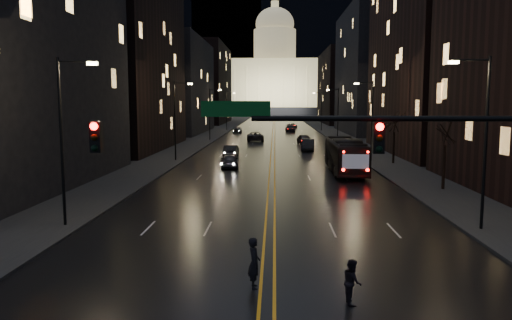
# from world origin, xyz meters

# --- Properties ---
(ground) EXTENTS (900.00, 900.00, 0.00)m
(ground) POSITION_xyz_m (0.00, 0.00, 0.00)
(ground) COLOR black
(ground) RESTS_ON ground
(road) EXTENTS (20.00, 320.00, 0.02)m
(road) POSITION_xyz_m (0.00, 130.00, 0.01)
(road) COLOR black
(road) RESTS_ON ground
(sidewalk_left) EXTENTS (8.00, 320.00, 0.16)m
(sidewalk_left) POSITION_xyz_m (-14.00, 130.00, 0.08)
(sidewalk_left) COLOR black
(sidewalk_left) RESTS_ON ground
(sidewalk_right) EXTENTS (8.00, 320.00, 0.16)m
(sidewalk_right) POSITION_xyz_m (14.00, 130.00, 0.08)
(sidewalk_right) COLOR black
(sidewalk_right) RESTS_ON ground
(center_line) EXTENTS (0.62, 320.00, 0.01)m
(center_line) POSITION_xyz_m (0.00, 130.00, 0.03)
(center_line) COLOR orange
(center_line) RESTS_ON road
(building_left_mid) EXTENTS (12.00, 30.00, 28.00)m
(building_left_mid) POSITION_xyz_m (-21.00, 54.00, 14.00)
(building_left_mid) COLOR black
(building_left_mid) RESTS_ON ground
(building_left_far) EXTENTS (12.00, 34.00, 20.00)m
(building_left_far) POSITION_xyz_m (-21.00, 92.00, 10.00)
(building_left_far) COLOR black
(building_left_far) RESTS_ON ground
(building_left_dist) EXTENTS (12.00, 40.00, 24.00)m
(building_left_dist) POSITION_xyz_m (-21.00, 140.00, 12.00)
(building_left_dist) COLOR black
(building_left_dist) RESTS_ON ground
(building_right_tall) EXTENTS (12.00, 30.00, 38.00)m
(building_right_tall) POSITION_xyz_m (21.00, 50.00, 19.00)
(building_right_tall) COLOR black
(building_right_tall) RESTS_ON ground
(building_right_mid) EXTENTS (12.00, 34.00, 26.00)m
(building_right_mid) POSITION_xyz_m (21.00, 92.00, 13.00)
(building_right_mid) COLOR black
(building_right_mid) RESTS_ON ground
(building_right_dist) EXTENTS (12.00, 40.00, 22.00)m
(building_right_dist) POSITION_xyz_m (21.00, 140.00, 11.00)
(building_right_dist) COLOR black
(building_right_dist) RESTS_ON ground
(mountain_ridge) EXTENTS (520.00, 60.00, 130.00)m
(mountain_ridge) POSITION_xyz_m (40.00, 380.00, 65.00)
(mountain_ridge) COLOR black
(mountain_ridge) RESTS_ON ground
(capitol) EXTENTS (90.00, 50.00, 58.50)m
(capitol) POSITION_xyz_m (0.00, 250.00, 17.15)
(capitol) COLOR black
(capitol) RESTS_ON ground
(traffic_signal) EXTENTS (17.29, 0.45, 7.00)m
(traffic_signal) POSITION_xyz_m (5.91, -0.00, 5.10)
(traffic_signal) COLOR black
(traffic_signal) RESTS_ON ground
(streetlamp_right_near) EXTENTS (2.13, 0.25, 9.00)m
(streetlamp_right_near) POSITION_xyz_m (10.81, 10.00, 5.08)
(streetlamp_right_near) COLOR black
(streetlamp_right_near) RESTS_ON ground
(streetlamp_left_near) EXTENTS (2.13, 0.25, 9.00)m
(streetlamp_left_near) POSITION_xyz_m (-10.81, 10.00, 5.08)
(streetlamp_left_near) COLOR black
(streetlamp_left_near) RESTS_ON ground
(streetlamp_right_mid) EXTENTS (2.13, 0.25, 9.00)m
(streetlamp_right_mid) POSITION_xyz_m (10.81, 40.00, 5.08)
(streetlamp_right_mid) COLOR black
(streetlamp_right_mid) RESTS_ON ground
(streetlamp_left_mid) EXTENTS (2.13, 0.25, 9.00)m
(streetlamp_left_mid) POSITION_xyz_m (-10.81, 40.00, 5.08)
(streetlamp_left_mid) COLOR black
(streetlamp_left_mid) RESTS_ON ground
(streetlamp_right_far) EXTENTS (2.13, 0.25, 9.00)m
(streetlamp_right_far) POSITION_xyz_m (10.81, 70.00, 5.08)
(streetlamp_right_far) COLOR black
(streetlamp_right_far) RESTS_ON ground
(streetlamp_left_far) EXTENTS (2.13, 0.25, 9.00)m
(streetlamp_left_far) POSITION_xyz_m (-10.81, 70.00, 5.08)
(streetlamp_left_far) COLOR black
(streetlamp_left_far) RESTS_ON ground
(streetlamp_right_dist) EXTENTS (2.13, 0.25, 9.00)m
(streetlamp_right_dist) POSITION_xyz_m (10.81, 100.00, 5.08)
(streetlamp_right_dist) COLOR black
(streetlamp_right_dist) RESTS_ON ground
(streetlamp_left_dist) EXTENTS (2.13, 0.25, 9.00)m
(streetlamp_left_dist) POSITION_xyz_m (-10.81, 100.00, 5.08)
(streetlamp_left_dist) COLOR black
(streetlamp_left_dist) RESTS_ON ground
(tree_right_mid) EXTENTS (2.40, 2.40, 6.65)m
(tree_right_mid) POSITION_xyz_m (13.00, 22.00, 4.53)
(tree_right_mid) COLOR black
(tree_right_mid) RESTS_ON ground
(tree_right_far) EXTENTS (2.40, 2.40, 6.65)m
(tree_right_far) POSITION_xyz_m (13.00, 38.00, 4.53)
(tree_right_far) COLOR black
(tree_right_far) RESTS_ON ground
(bus) EXTENTS (2.82, 11.76, 3.27)m
(bus) POSITION_xyz_m (6.95, 31.48, 1.64)
(bus) COLOR black
(bus) RESTS_ON ground
(oncoming_car_a) EXTENTS (2.23, 4.48, 1.47)m
(oncoming_car_a) POSITION_xyz_m (-4.36, 34.32, 0.73)
(oncoming_car_a) COLOR black
(oncoming_car_a) RESTS_ON ground
(oncoming_car_b) EXTENTS (1.64, 4.47, 1.46)m
(oncoming_car_b) POSITION_xyz_m (-5.09, 44.77, 0.73)
(oncoming_car_b) COLOR black
(oncoming_car_b) RESTS_ON ground
(oncoming_car_c) EXTENTS (3.13, 6.04, 1.63)m
(oncoming_car_c) POSITION_xyz_m (-3.12, 69.28, 0.81)
(oncoming_car_c) COLOR black
(oncoming_car_c) RESTS_ON ground
(oncoming_car_d) EXTENTS (1.94, 4.66, 1.35)m
(oncoming_car_d) POSITION_xyz_m (-7.82, 90.87, 0.67)
(oncoming_car_d) COLOR black
(oncoming_car_d) RESTS_ON ground
(receding_car_a) EXTENTS (2.14, 5.04, 1.62)m
(receding_car_a) POSITION_xyz_m (4.82, 52.67, 0.81)
(receding_car_a) COLOR black
(receding_car_a) RESTS_ON ground
(receding_car_b) EXTENTS (2.53, 4.94, 1.61)m
(receding_car_b) POSITION_xyz_m (4.95, 63.23, 0.81)
(receding_car_b) COLOR black
(receding_car_b) RESTS_ON ground
(receding_car_c) EXTENTS (2.22, 5.25, 1.51)m
(receding_car_c) POSITION_xyz_m (3.68, 95.80, 0.76)
(receding_car_c) COLOR black
(receding_car_c) RESTS_ON ground
(receding_car_d) EXTENTS (2.68, 4.80, 1.27)m
(receding_car_d) POSITION_xyz_m (4.66, 112.23, 0.63)
(receding_car_d) COLOR black
(receding_car_d) RESTS_ON ground
(pedestrian_a) EXTENTS (0.56, 0.75, 1.88)m
(pedestrian_a) POSITION_xyz_m (-0.48, 1.63, 0.94)
(pedestrian_a) COLOR black
(pedestrian_a) RESTS_ON ground
(pedestrian_b) EXTENTS (0.45, 0.76, 1.53)m
(pedestrian_b) POSITION_xyz_m (2.84, 0.36, 0.77)
(pedestrian_b) COLOR black
(pedestrian_b) RESTS_ON ground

